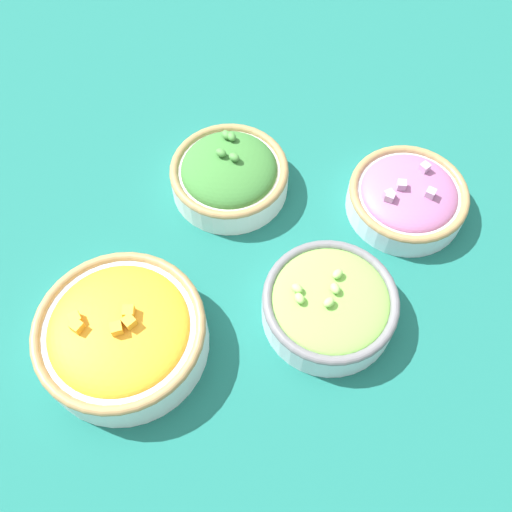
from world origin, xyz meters
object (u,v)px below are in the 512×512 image
bowl_squash (121,334)px  bowl_lettuce (328,306)px  bowl_red_onion (407,197)px  bowl_broccoli (229,174)px

bowl_squash → bowl_lettuce: size_ratio=1.22×
bowl_red_onion → bowl_lettuce: bearing=1.3°
bowl_squash → bowl_lettuce: 0.25m
bowl_lettuce → bowl_red_onion: bowl_lettuce is taller
bowl_squash → bowl_red_onion: bowl_squash is taller
bowl_broccoli → bowl_squash: bearing=10.3°
bowl_squash → bowl_broccoli: (-0.26, -0.05, -0.01)m
bowl_lettuce → bowl_red_onion: size_ratio=1.02×
bowl_lettuce → bowl_broccoli: bearing=-111.3°
bowl_lettuce → bowl_red_onion: 0.20m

